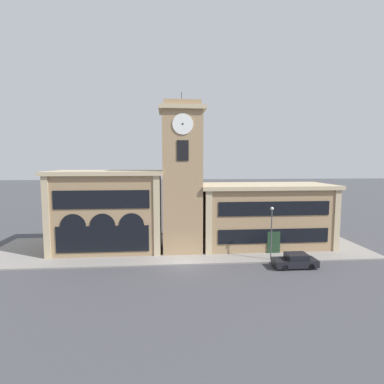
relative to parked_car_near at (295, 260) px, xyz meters
name	(u,v)px	position (x,y,z in m)	size (l,w,h in m)	color
ground_plane	(185,265)	(-11.05, 1.51, -0.75)	(300.00, 300.00, 0.00)	#424247
sidewalk_kerb	(182,248)	(-11.05, 7.61, -0.67)	(44.58, 12.20, 0.15)	gray
clock_tower	(182,178)	(-11.05, 6.76, 7.96)	(5.19, 5.19, 18.52)	#9E7F5B
town_hall_left_wing	(109,210)	(-19.84, 8.08, 4.05)	(13.19, 7.90, 9.54)	#9E7F5B
town_hall_right_wing	(264,215)	(-0.64, 8.09, 3.19)	(16.44, 7.90, 7.82)	#9E7F5B
parked_car_near	(295,260)	(0.00, 0.00, 0.00)	(4.33, 1.81, 1.44)	black
street_lamp	(272,225)	(-1.75, 2.21, 3.16)	(0.36, 0.36, 5.71)	#4C4C51
fire_hydrant	(293,256)	(0.63, 1.98, -0.18)	(0.22, 0.22, 0.87)	red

